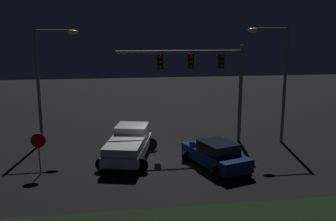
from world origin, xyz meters
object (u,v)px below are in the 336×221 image
Objects in this scene: pickup_truck at (129,142)px; stop_sign at (39,146)px; traffic_signal_gantry at (205,70)px; street_lamp_left at (47,71)px; street_lamp_right at (277,70)px; car_sedan at (216,155)px.

stop_sign is (-4.74, -1.84, 0.56)m from pickup_truck.
traffic_signal_gantry is 1.10× the size of street_lamp_left.
traffic_signal_gantry is 11.33m from stop_sign.
pickup_truck is 10.74m from street_lamp_right.
traffic_signal_gantry is at bearing 172.86° from street_lamp_right.
pickup_truck is 1.21× the size of car_sedan.
street_lamp_left is (-10.19, 1.59, -0.06)m from traffic_signal_gantry.
street_lamp_right is (5.17, 4.18, 4.16)m from car_sedan.
street_lamp_left is (-5.05, 4.16, 3.84)m from pickup_truck.
traffic_signal_gantry is 10.32m from street_lamp_left.
car_sedan is 9.42m from stop_sign.
street_lamp_left reaches higher than stop_sign.
traffic_signal_gantry is at bearing -24.60° from car_sedan.
car_sedan is 6.34m from traffic_signal_gantry.
pickup_truck reaches higher than car_sedan.
pickup_truck is at bearing 46.22° from car_sedan.
pickup_truck is at bearing -39.54° from street_lamp_left.
traffic_signal_gantry is 1.08× the size of street_lamp_right.
pickup_truck is at bearing -168.53° from street_lamp_right.
car_sedan is 0.63× the size of street_lamp_left.
street_lamp_left reaches higher than traffic_signal_gantry.
stop_sign is (-9.89, -4.41, -3.34)m from traffic_signal_gantry.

